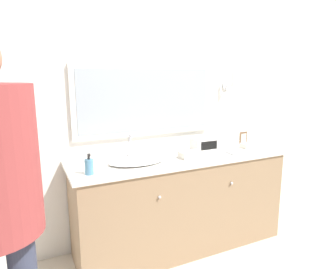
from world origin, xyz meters
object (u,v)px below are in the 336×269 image
Objects in this scene: sink_basin at (137,160)px; appliance_box at (205,144)px; soap_bottle at (89,166)px; picture_frame at (243,138)px.

appliance_box is at bearing 8.05° from sink_basin.
sink_basin reaches higher than appliance_box.
soap_bottle is at bearing -168.21° from appliance_box.
appliance_box is 1.97× the size of picture_frame.
picture_frame is (0.49, 0.05, 0.00)m from appliance_box.
sink_basin is 1.22m from picture_frame.
appliance_box is at bearing -174.07° from picture_frame.
picture_frame is (1.21, 0.15, 0.04)m from sink_basin.
soap_bottle is at bearing -161.85° from sink_basin.
soap_bottle is at bearing -169.99° from picture_frame.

